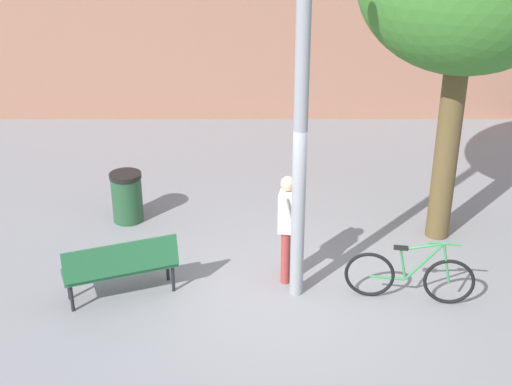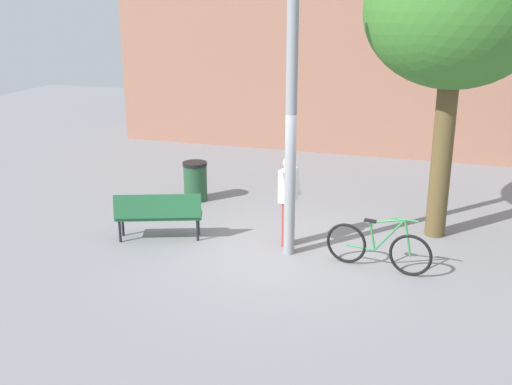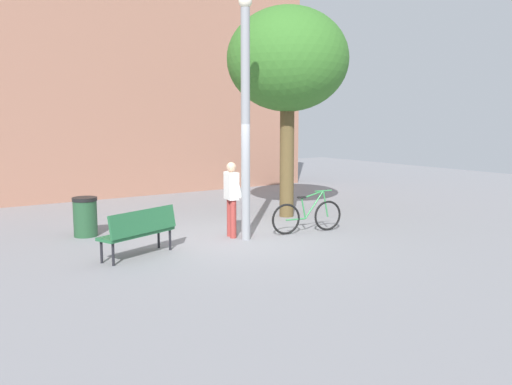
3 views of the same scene
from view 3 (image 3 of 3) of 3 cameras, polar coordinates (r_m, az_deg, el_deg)
The scene contains 8 objects.
ground_plane at distance 11.96m, azimuth -1.67°, elevation -4.85°, with size 36.00×36.00×0.00m, color gray.
building_facade at distance 19.34m, azimuth -15.45°, elevation 12.26°, with size 14.93×2.00×8.41m, color #9E6B56.
lamppost at distance 11.55m, azimuth -1.12°, elevation 8.31°, with size 0.28×0.28×5.15m.
person_by_lamppost at distance 11.92m, azimuth -2.59°, elevation -0.17°, with size 0.36×0.62×1.67m.
park_bench at distance 10.50m, azimuth -12.14°, elevation -3.76°, with size 1.66×1.01×0.92m.
plaza_tree at distance 14.45m, azimuth 3.35°, elevation 13.68°, with size 3.17×3.17×5.49m.
bicycle_green at distance 12.54m, azimuth 5.46°, elevation -2.49°, with size 1.79×0.36×0.97m.
trash_bin at distance 12.67m, azimuth -17.55°, elevation -2.44°, with size 0.55×0.55×0.88m.
Camera 3 is at (-6.23, -9.86, 2.62)m, focal length 37.96 mm.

